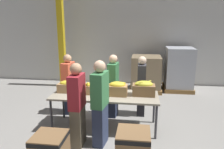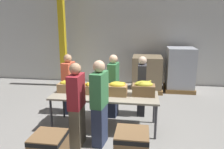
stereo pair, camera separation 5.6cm
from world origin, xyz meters
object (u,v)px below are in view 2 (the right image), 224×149
banana_box_1 (93,88)px  volunteer_1 (142,86)px  banana_box_3 (144,88)px  volunteer_3 (77,106)px  sorting_table (105,97)px  volunteer_4 (99,104)px  volunteer_0 (113,86)px  pallet_stack_0 (147,74)px  volunteer_2 (69,84)px  pallet_stack_1 (180,70)px  banana_box_2 (117,89)px  support_pillar (62,31)px  donation_bin_0 (49,149)px  banana_box_0 (68,86)px

banana_box_1 → volunteer_1: 1.32m
banana_box_3 → volunteer_3: size_ratio=0.30×
sorting_table → volunteer_4: volunteer_4 is taller
volunteer_0 → pallet_stack_0: volunteer_0 is taller
volunteer_2 → pallet_stack_1: size_ratio=1.04×
banana_box_3 → volunteer_0: 0.94m
pallet_stack_0 → pallet_stack_1: pallet_stack_1 is taller
banana_box_3 → volunteer_4: 1.12m
banana_box_2 → pallet_stack_0: 2.99m
volunteer_4 → support_pillar: bearing=37.3°
support_pillar → volunteer_4: bearing=-60.9°
support_pillar → sorting_table: bearing=-55.9°
banana_box_2 → volunteer_4: bearing=-110.1°
volunteer_1 → volunteer_4: 1.69m
banana_box_3 → volunteer_1: volunteer_1 is taller
banana_box_1 → support_pillar: support_pillar is taller
volunteer_1 → volunteer_2: (-1.84, -0.13, 0.02)m
donation_bin_0 → support_pillar: bearing=107.1°
banana_box_1 → volunteer_4: (0.29, -0.73, -0.08)m
banana_box_0 → pallet_stack_0: (1.81, 2.81, -0.32)m
banana_box_3 → support_pillar: (-2.88, 2.95, 1.07)m
banana_box_2 → pallet_stack_0: pallet_stack_0 is taller
volunteer_2 → pallet_stack_0: bearing=144.9°
sorting_table → banana_box_2: 0.34m
banana_box_0 → volunteer_3: bearing=-61.4°
banana_box_0 → banana_box_1: bearing=-3.8°
pallet_stack_1 → volunteer_0: bearing=-129.2°
volunteer_3 → volunteer_4: 0.42m
donation_bin_0 → banana_box_1: bearing=75.0°
banana_box_2 → pallet_stack_1: bearing=59.6°
volunteer_0 → volunteer_2: bearing=-86.7°
volunteer_1 → banana_box_0: bearing=-65.4°
volunteer_0 → volunteer_2: volunteer_0 is taller
sorting_table → pallet_stack_0: (0.95, 2.89, -0.14)m
support_pillar → pallet_stack_1: size_ratio=2.72×
volunteer_4 → pallet_stack_1: 4.26m
volunteer_3 → support_pillar: (-1.65, 3.80, 1.20)m
banana_box_0 → banana_box_3: (1.70, -0.01, 0.03)m
banana_box_3 → pallet_stack_0: size_ratio=0.40×
sorting_table → banana_box_0: banana_box_0 is taller
banana_box_3 → donation_bin_0: size_ratio=0.85×
pallet_stack_0 → banana_box_1: bearing=-113.1°
banana_box_2 → support_pillar: bearing=127.4°
volunteer_0 → volunteer_2: 1.15m
banana_box_3 → volunteer_4: volunteer_4 is taller
donation_bin_0 → pallet_stack_0: bearing=69.6°
banana_box_2 → volunteer_2: bearing=152.5°
donation_bin_0 → pallet_stack_0: size_ratio=0.47×
banana_box_2 → pallet_stack_0: (0.67, 2.89, -0.34)m
volunteer_2 → volunteer_4: (1.07, -1.37, 0.06)m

